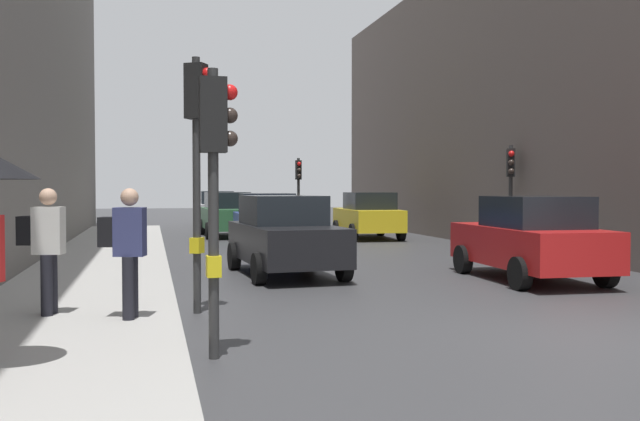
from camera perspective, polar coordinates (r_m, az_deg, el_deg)
name	(u,v)px	position (r m, az deg, el deg)	size (l,w,h in m)	color
ground_plane	(592,336)	(10.04, 21.07, -9.40)	(120.00, 120.00, 0.00)	#38383A
sidewalk_kerb	(90,285)	(14.27, -18.01, -5.72)	(3.04, 40.00, 0.16)	#A8A5A0
building_facade_right	(640,99)	(27.68, 24.35, 8.20)	(12.00, 31.91, 10.16)	#5B514C
traffic_light_mid_street	(511,179)	(21.99, 15.10, 2.50)	(0.34, 0.45, 3.21)	#2D2D2D
traffic_light_near_right	(198,137)	(11.03, -9.82, 5.83)	(0.44, 0.37, 3.93)	#2D2D2D
traffic_light_far_median	(299,181)	(30.92, -1.74, 2.39)	(0.25, 0.43, 3.23)	#2D2D2D
traffic_light_near_left	(215,159)	(8.05, -8.42, 4.11)	(0.43, 0.25, 3.27)	#2D2D2D
car_blue_van	(267,221)	(22.43, -4.30, -0.86)	(2.12, 4.25, 1.76)	navy
car_silver_hatchback	(217,209)	(36.39, -8.30, 0.16)	(2.13, 4.26, 1.76)	#BCBCC1
car_red_sedan	(531,238)	(15.39, 16.59, -2.17)	(2.13, 4.26, 1.76)	red
car_green_estate	(228,214)	(28.30, -7.44, -0.31)	(2.12, 4.25, 1.76)	#2D6038
car_dark_suv	(285,235)	(15.71, -2.85, -2.02)	(2.24, 4.31, 1.76)	black
car_yellow_taxi	(368,215)	(27.04, 3.89, -0.40)	(2.14, 4.26, 1.76)	yellow
pedestrian_with_grey_backpack	(127,245)	(9.94, -15.31, -2.69)	(0.65, 0.41, 1.77)	black
pedestrian_with_black_backpack	(45,243)	(10.60, -21.24, -2.47)	(0.64, 0.40, 1.77)	black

